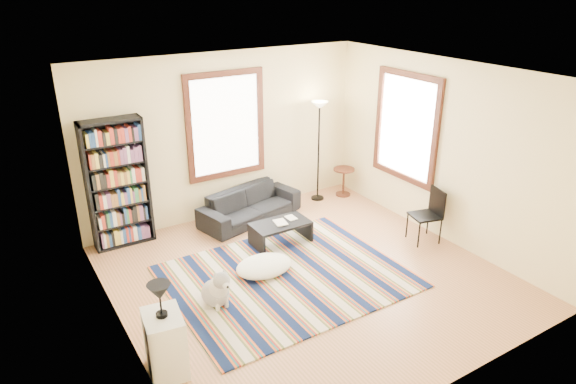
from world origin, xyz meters
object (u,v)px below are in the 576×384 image
floor_cushion (264,266)px  dog (215,286)px  side_table (344,182)px  folding_chair (425,216)px  sofa (250,205)px  white_cabinet (165,344)px  floor_lamp (318,152)px  bookshelf (118,184)px  coffee_table (281,233)px

floor_cushion → dog: size_ratio=1.51×
side_table → folding_chair: (-0.05, -2.13, 0.16)m
floor_cushion → dog: bearing=-159.3°
dog → side_table: bearing=24.2°
sofa → side_table: (2.01, -0.01, 0.01)m
sofa → floor_cushion: (-0.65, -1.65, -0.16)m
floor_cushion → white_cabinet: size_ratio=1.18×
sofa → white_cabinet: white_cabinet is taller
floor_lamp → folding_chair: 2.35m
floor_lamp → bookshelf: bearing=177.3°
side_table → folding_chair: 2.14m
coffee_table → folding_chair: 2.27m
bookshelf → floor_cushion: bookshelf is taller
floor_lamp → sofa: bearing=-176.2°
side_table → white_cabinet: bearing=-148.0°
sofa → folding_chair: size_ratio=2.11×
coffee_table → dog: 1.82m
coffee_table → dog: size_ratio=1.65×
bookshelf → folding_chair: 4.74m
white_cabinet → sofa: bearing=56.9°
floor_cushion → folding_chair: 2.68m
floor_lamp → side_table: 0.85m
coffee_table → floor_cushion: coffee_table is taller
coffee_table → sofa: bearing=89.5°
coffee_table → floor_cushion: bearing=-136.5°
floor_cushion → side_table: (2.66, 1.64, 0.17)m
sofa → folding_chair: (1.96, -2.14, 0.17)m
bookshelf → folding_chair: bearing=-30.8°
folding_chair → white_cabinet: (-4.45, -0.68, -0.08)m
side_table → folding_chair: bearing=-91.3°
sofa → coffee_table: 1.04m
coffee_table → side_table: size_ratio=1.67×
bookshelf → white_cabinet: size_ratio=2.86×
bookshelf → folding_chair: bookshelf is taller
floor_lamp → floor_cushion: bearing=-140.7°
bookshelf → side_table: size_ratio=3.70×
bookshelf → folding_chair: (4.04, -2.41, -0.57)m
side_table → dog: (-3.56, -1.98, 0.00)m
folding_chair → sofa: bearing=146.6°
sofa → dog: bearing=-141.5°
floor_lamp → white_cabinet: 4.97m
bookshelf → folding_chair: size_ratio=2.33×
white_cabinet → dog: white_cabinet is taller
bookshelf → floor_cushion: 2.56m
sofa → dog: size_ratio=3.32×
floor_cushion → side_table: 3.13m
sofa → bookshelf: size_ratio=0.91×
coffee_table → floor_cushion: 0.89m
sofa → dog: 2.53m
bookshelf → side_table: (4.09, -0.28, -0.73)m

